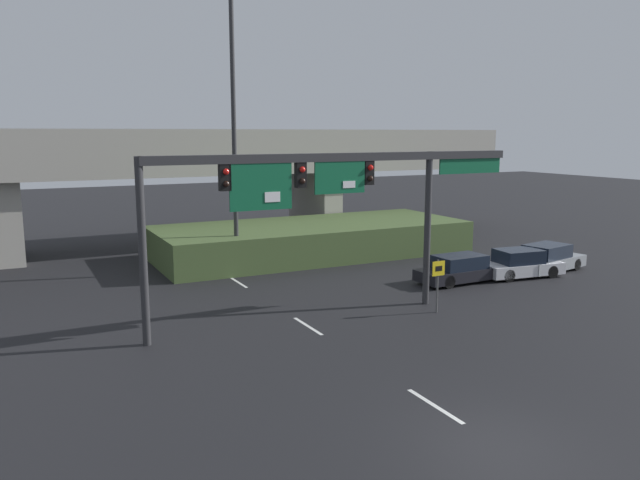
# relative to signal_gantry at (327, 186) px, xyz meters

# --- Properties ---
(ground_plane) EXTENTS (160.00, 160.00, 0.00)m
(ground_plane) POSITION_rel_signal_gantry_xyz_m (-1.10, -10.78, -5.28)
(ground_plane) COLOR black
(lane_markings) EXTENTS (0.14, 26.13, 0.01)m
(lane_markings) POSITION_rel_signal_gantry_xyz_m (-1.10, 3.38, -5.28)
(lane_markings) COLOR silver
(lane_markings) RESTS_ON ground
(signal_gantry) EXTENTS (15.84, 0.44, 6.52)m
(signal_gantry) POSITION_rel_signal_gantry_xyz_m (0.00, 0.00, 0.00)
(signal_gantry) COLOR #2D2D30
(signal_gantry) RESTS_ON ground
(speed_limit_sign) EXTENTS (0.60, 0.11, 2.20)m
(speed_limit_sign) POSITION_rel_signal_gantry_xyz_m (4.43, -1.31, -3.84)
(speed_limit_sign) COLOR #4C4C4C
(speed_limit_sign) RESTS_ON ground
(highway_light_pole_near) EXTENTS (0.70, 0.36, 16.48)m
(highway_light_pole_near) POSITION_rel_signal_gantry_xyz_m (-0.28, 9.86, 3.34)
(highway_light_pole_near) COLOR #2D2D30
(highway_light_pole_near) RESTS_ON ground
(overpass_bridge) EXTENTS (46.62, 7.40, 7.51)m
(overpass_bridge) POSITION_rel_signal_gantry_xyz_m (-1.10, 18.82, 0.06)
(overpass_bridge) COLOR #A39E93
(overpass_bridge) RESTS_ON ground
(grass_embankment) EXTENTS (18.55, 7.46, 1.90)m
(grass_embankment) POSITION_rel_signal_gantry_xyz_m (5.26, 12.11, -4.33)
(grass_embankment) COLOR #42562D
(grass_embankment) RESTS_ON ground
(parked_sedan_near_right) EXTENTS (4.84, 1.89, 1.35)m
(parked_sedan_near_right) POSITION_rel_signal_gantry_xyz_m (8.80, 2.49, -4.65)
(parked_sedan_near_right) COLOR black
(parked_sedan_near_right) RESTS_ON ground
(parked_sedan_mid_right) EXTENTS (4.41, 2.29, 1.43)m
(parked_sedan_mid_right) POSITION_rel_signal_gantry_xyz_m (12.21, 2.02, -4.62)
(parked_sedan_mid_right) COLOR silver
(parked_sedan_mid_right) RESTS_ON ground
(parked_sedan_far_right) EXTENTS (4.69, 2.61, 1.46)m
(parked_sedan_far_right) POSITION_rel_signal_gantry_xyz_m (14.48, 2.33, -4.61)
(parked_sedan_far_right) COLOR gray
(parked_sedan_far_right) RESTS_ON ground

